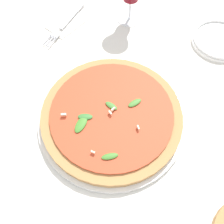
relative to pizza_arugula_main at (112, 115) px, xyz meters
name	(u,v)px	position (x,y,z in m)	size (l,w,h in m)	color
ground_plane	(112,120)	(0.00, 0.00, -0.02)	(6.00, 6.00, 0.00)	silver
pizza_arugula_main	(112,115)	(0.00, 0.00, 0.00)	(0.35, 0.35, 0.05)	white
napkin	(67,23)	(-0.19, -0.30, -0.01)	(0.12, 0.08, 0.01)	silver
fork	(66,23)	(-0.18, -0.30, -0.01)	(0.20, 0.04, 0.00)	silver
side_plate_white	(219,40)	(-0.38, 0.11, -0.01)	(0.16, 0.16, 0.02)	white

